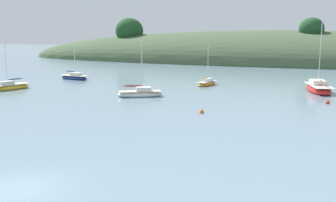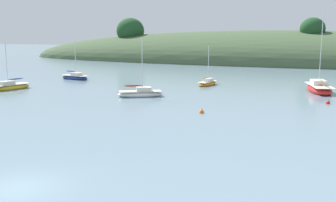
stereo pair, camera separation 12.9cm
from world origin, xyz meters
name	(u,v)px [view 1 (the left image)]	position (x,y,z in m)	size (l,w,h in m)	color
ground_plane	(21,189)	(0.00, 0.00, 0.00)	(400.00, 400.00, 0.00)	slate
far_shoreline_hill	(268,62)	(-0.06, 92.97, 0.10)	(150.00, 36.00, 20.87)	#425638
sailboat_red_portside	(140,94)	(-6.88, 28.13, 0.36)	(5.77, 4.41, 7.24)	white
sailboat_yellow_far	(74,77)	(-24.97, 40.31, 0.35)	(5.71, 2.78, 6.45)	navy
sailboat_white_near	(207,83)	(-2.18, 41.29, 0.31)	(2.43, 4.82, 6.01)	orange
sailboat_grey_yawl	(9,87)	(-26.20, 26.87, 0.36)	(3.47, 6.10, 6.93)	gold
sailboat_cream_ketch	(319,88)	(13.36, 40.22, 0.46)	(4.45, 8.14, 11.38)	red
mooring_buoy_inner	(328,103)	(14.44, 31.26, 0.12)	(0.44, 0.44, 0.54)	red
mooring_buoy_outer	(202,112)	(3.01, 21.29, 0.12)	(0.44, 0.44, 0.54)	orange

